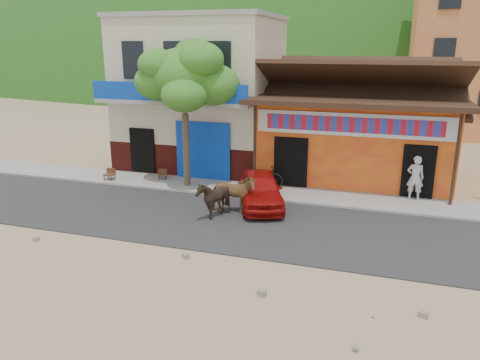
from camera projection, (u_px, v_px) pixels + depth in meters
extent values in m
plane|color=#9E825B|center=(254.00, 260.00, 13.31)|extent=(120.00, 120.00, 0.00)
cube|color=#28282B|center=(274.00, 227.00, 15.59)|extent=(60.00, 5.00, 0.04)
cube|color=gray|center=(295.00, 195.00, 18.78)|extent=(60.00, 2.00, 0.12)
cube|color=orange|center=(356.00, 137.00, 21.37)|extent=(8.00, 6.00, 3.60)
cube|color=beige|center=(203.00, 94.00, 23.06)|extent=(7.00, 6.00, 7.00)
ellipsoid|color=#194C14|center=(375.00, 3.00, 73.95)|extent=(100.00, 40.00, 24.00)
imported|color=olive|center=(232.00, 194.00, 16.63)|extent=(1.80, 1.11, 1.42)
imported|color=black|center=(213.00, 199.00, 16.21)|extent=(1.59, 1.52, 1.38)
imported|color=#A70E0B|center=(261.00, 189.00, 17.44)|extent=(2.71, 4.04, 1.28)
imported|color=black|center=(263.00, 175.00, 19.66)|extent=(1.84, 0.85, 0.93)
imported|color=silver|center=(415.00, 178.00, 17.83)|extent=(0.65, 0.44, 1.73)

